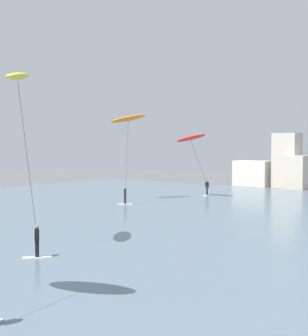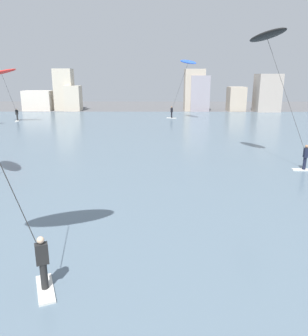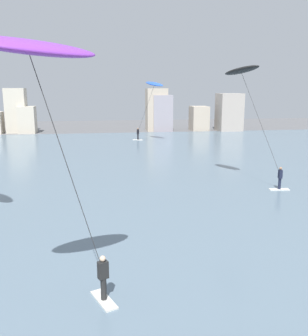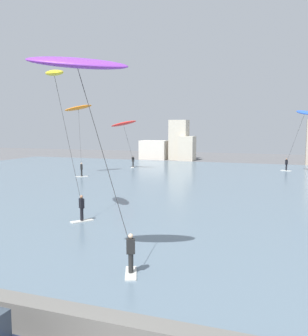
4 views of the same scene
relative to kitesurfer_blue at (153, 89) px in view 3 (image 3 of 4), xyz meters
The scene contains 5 objects.
water_bay 17.44m from the kitesurfer_blue, 112.06° to the right, with size 84.00×52.00×0.10m, color slate.
far_shore_buildings 14.19m from the kitesurfer_blue, 98.40° to the left, with size 43.53×5.74×7.07m.
kitesurfer_blue is the anchor object (origin of this frame).
kitesurfer_purple 38.45m from the kitesurfer_blue, 103.03° to the right, with size 4.27×2.78×8.65m.
kitesurfer_black 22.68m from the kitesurfer_blue, 81.42° to the right, with size 4.19×4.19×8.73m.
Camera 3 is at (-0.97, -3.42, 7.22)m, focal length 39.89 mm.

